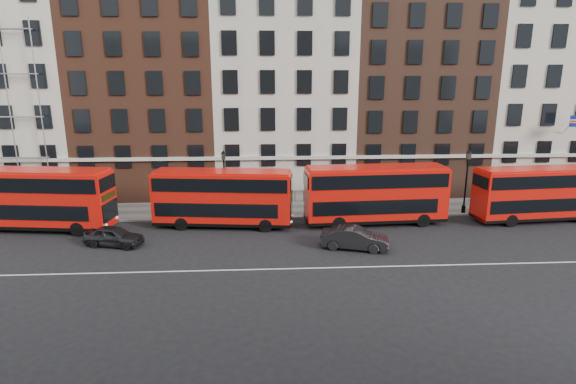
{
  "coord_description": "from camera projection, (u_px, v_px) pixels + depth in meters",
  "views": [
    {
      "loc": [
        -2.1,
        -27.01,
        11.12
      ],
      "look_at": [
        -0.28,
        5.0,
        3.0
      ],
      "focal_mm": 28.0,
      "sensor_mm": 36.0,
      "label": 1
    }
  ],
  "objects": [
    {
      "name": "ground",
      "position": [
        297.0,
        256.0,
        28.99
      ],
      "size": [
        120.0,
        120.0,
        0.0
      ],
      "primitive_type": "plane",
      "color": "black",
      "rests_on": "ground"
    },
    {
      "name": "building_terrace",
      "position": [
        280.0,
        88.0,
        43.76
      ],
      "size": [
        64.0,
        11.95,
        22.0
      ],
      "color": "beige",
      "rests_on": "ground"
    },
    {
      "name": "iron_railings",
      "position": [
        286.0,
        196.0,
        41.12
      ],
      "size": [
        6.6,
        0.06,
        1.0
      ],
      "primitive_type": null,
      "color": "black",
      "rests_on": "pavement"
    },
    {
      "name": "bus_c",
      "position": [
        375.0,
        193.0,
        34.83
      ],
      "size": [
        11.08,
        3.23,
        4.6
      ],
      "rotation": [
        0.0,
        0.0,
        0.05
      ],
      "color": "red",
      "rests_on": "ground"
    },
    {
      "name": "bus_d",
      "position": [
        539.0,
        193.0,
        35.59
      ],
      "size": [
        10.51,
        3.36,
        4.35
      ],
      "rotation": [
        0.0,
        0.0,
        0.09
      ],
      "color": "red",
      "rests_on": "ground"
    },
    {
      "name": "pavement",
      "position": [
        288.0,
        209.0,
        39.13
      ],
      "size": [
        80.0,
        5.0,
        0.15
      ],
      "primitive_type": "cube",
      "color": "slate",
      "rests_on": "ground"
    },
    {
      "name": "bus_b",
      "position": [
        222.0,
        197.0,
        34.21
      ],
      "size": [
        10.71,
        3.73,
        4.41
      ],
      "rotation": [
        0.0,
        0.0,
        -0.12
      ],
      "color": "red",
      "rests_on": "ground"
    },
    {
      "name": "car_front",
      "position": [
        355.0,
        238.0,
        30.04
      ],
      "size": [
        4.79,
        2.75,
        1.49
      ],
      "primitive_type": "imported",
      "rotation": [
        0.0,
        0.0,
        1.3
      ],
      "color": "black",
      "rests_on": "ground"
    },
    {
      "name": "traffic_light",
      "position": [
        566.0,
        185.0,
        37.5
      ],
      "size": [
        0.25,
        0.45,
        3.27
      ],
      "color": "black",
      "rests_on": "pavement"
    },
    {
      "name": "lamp_post_right",
      "position": [
        466.0,
        179.0,
        37.14
      ],
      "size": [
        0.44,
        0.44,
        5.33
      ],
      "color": "black",
      "rests_on": "pavement"
    },
    {
      "name": "car_rear",
      "position": [
        114.0,
        236.0,
        30.62
      ],
      "size": [
        4.29,
        2.53,
        1.37
      ],
      "primitive_type": "imported",
      "rotation": [
        0.0,
        0.0,
        1.33
      ],
      "color": "black",
      "rests_on": "ground"
    },
    {
      "name": "road_centre_line",
      "position": [
        299.0,
        268.0,
        27.05
      ],
      "size": [
        70.0,
        0.12,
        0.01
      ],
      "primitive_type": "cube",
      "color": "white",
      "rests_on": "ground"
    },
    {
      "name": "kerb",
      "position": [
        289.0,
        218.0,
        36.71
      ],
      "size": [
        80.0,
        0.3,
        0.16
      ],
      "primitive_type": "cube",
      "color": "gray",
      "rests_on": "ground"
    },
    {
      "name": "bus_a",
      "position": [
        36.0,
        198.0,
        33.42
      ],
      "size": [
        11.35,
        4.05,
        4.67
      ],
      "rotation": [
        0.0,
        0.0,
        -0.13
      ],
      "color": "red",
      "rests_on": "ground"
    },
    {
      "name": "lamp_post_left",
      "position": [
        224.0,
        179.0,
        36.91
      ],
      "size": [
        0.44,
        0.44,
        5.33
      ],
      "color": "black",
      "rests_on": "pavement"
    }
  ]
}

